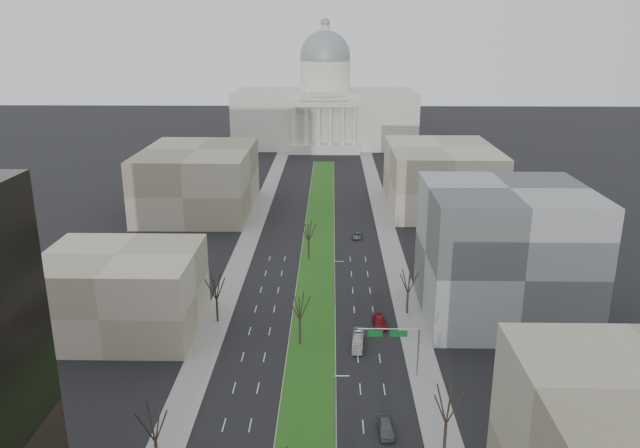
# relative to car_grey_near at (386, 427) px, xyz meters

# --- Properties ---
(ground) EXTENTS (600.00, 600.00, 0.00)m
(ground) POSITION_rel_car_grey_near_xyz_m (-10.36, 63.77, -0.85)
(ground) COLOR black
(ground) RESTS_ON ground
(median) EXTENTS (8.00, 222.03, 0.20)m
(median) POSITION_rel_car_grey_near_xyz_m (-10.36, 62.76, -0.75)
(median) COLOR #999993
(median) RESTS_ON ground
(sidewalk_left) EXTENTS (5.00, 330.00, 0.15)m
(sidewalk_left) POSITION_rel_car_grey_near_xyz_m (-27.86, 38.77, -0.77)
(sidewalk_left) COLOR gray
(sidewalk_left) RESTS_ON ground
(sidewalk_right) EXTENTS (5.00, 330.00, 0.15)m
(sidewalk_right) POSITION_rel_car_grey_near_xyz_m (7.14, 38.77, -0.77)
(sidewalk_right) COLOR gray
(sidewalk_right) RESTS_ON ground
(capitol) EXTENTS (80.00, 46.00, 55.00)m
(capitol) POSITION_rel_car_grey_near_xyz_m (-10.36, 213.35, 15.46)
(capitol) COLOR beige
(capitol) RESTS_ON ground
(building_beige_left) EXTENTS (26.00, 22.00, 14.00)m
(building_beige_left) POSITION_rel_car_grey_near_xyz_m (-43.36, 28.77, 6.15)
(building_beige_left) COLOR tan
(building_beige_left) RESTS_ON ground
(building_grey_right) EXTENTS (28.00, 26.00, 24.00)m
(building_grey_right) POSITION_rel_car_grey_near_xyz_m (23.64, 35.77, 11.15)
(building_grey_right) COLOR #595B5E
(building_grey_right) RESTS_ON ground
(building_far_left) EXTENTS (30.00, 40.00, 18.00)m
(building_far_left) POSITION_rel_car_grey_near_xyz_m (-45.36, 103.77, 8.15)
(building_far_left) COLOR gray
(building_far_left) RESTS_ON ground
(building_far_right) EXTENTS (30.00, 40.00, 18.00)m
(building_far_right) POSITION_rel_car_grey_near_xyz_m (24.64, 108.77, 8.15)
(building_far_right) COLOR tan
(building_far_right) RESTS_ON ground
(tree_left_mid) EXTENTS (5.40, 5.40, 9.72)m
(tree_left_mid) POSITION_rel_car_grey_near_xyz_m (-27.56, -8.23, 6.15)
(tree_left_mid) COLOR black
(tree_left_mid) RESTS_ON ground
(tree_left_far) EXTENTS (5.28, 5.28, 9.50)m
(tree_left_far) POSITION_rel_car_grey_near_xyz_m (-27.56, 31.77, 5.99)
(tree_left_far) COLOR black
(tree_left_far) RESTS_ON ground
(tree_right_mid) EXTENTS (5.52, 5.52, 9.94)m
(tree_right_mid) POSITION_rel_car_grey_near_xyz_m (6.84, -4.23, 6.31)
(tree_right_mid) COLOR black
(tree_right_mid) RESTS_ON ground
(tree_right_far) EXTENTS (5.04, 5.04, 9.07)m
(tree_right_far) POSITION_rel_car_grey_near_xyz_m (6.84, 35.77, 5.68)
(tree_right_far) COLOR black
(tree_right_far) RESTS_ON ground
(tree_median_b) EXTENTS (5.40, 5.40, 9.72)m
(tree_median_b) POSITION_rel_car_grey_near_xyz_m (-12.36, 23.77, 6.15)
(tree_median_b) COLOR black
(tree_median_b) RESTS_ON ground
(tree_median_c) EXTENTS (5.40, 5.40, 9.72)m
(tree_median_c) POSITION_rel_car_grey_near_xyz_m (-12.36, 63.77, 6.15)
(tree_median_c) COLOR black
(tree_median_c) RESTS_ON ground
(streetlamp_median_b) EXTENTS (1.90, 0.20, 9.16)m
(streetlamp_median_b) POSITION_rel_car_grey_near_xyz_m (-6.60, -1.23, 3.96)
(streetlamp_median_b) COLOR gray
(streetlamp_median_b) RESTS_ON ground
(streetlamp_median_c) EXTENTS (1.90, 0.20, 9.16)m
(streetlamp_median_c) POSITION_rel_car_grey_near_xyz_m (-6.60, 38.77, 3.96)
(streetlamp_median_c) COLOR gray
(streetlamp_median_c) RESTS_ON ground
(mast_arm_signs) EXTENTS (9.12, 0.24, 8.09)m
(mast_arm_signs) POSITION_rel_car_grey_near_xyz_m (3.13, 13.79, 5.26)
(mast_arm_signs) COLOR gray
(mast_arm_signs) RESTS_ON ground
(car_grey_near) EXTENTS (2.22, 5.07, 1.70)m
(car_grey_near) POSITION_rel_car_grey_near_xyz_m (0.00, 0.00, 0.00)
(car_grey_near) COLOR #4C4F54
(car_grey_near) RESTS_ON ground
(car_red) EXTENTS (2.58, 5.53, 1.56)m
(car_red) POSITION_rel_car_grey_near_xyz_m (1.39, 30.65, -0.07)
(car_red) COLOR maroon
(car_red) RESTS_ON ground
(car_grey_far) EXTENTS (2.59, 4.90, 1.31)m
(car_grey_far) POSITION_rel_car_grey_near_xyz_m (-0.75, 79.46, -0.19)
(car_grey_far) COLOR #53575B
(car_grey_far) RESTS_ON ground
(box_van) EXTENTS (2.25, 7.26, 1.99)m
(box_van) POSITION_rel_car_grey_near_xyz_m (-2.71, 23.20, 0.15)
(box_van) COLOR silver
(box_van) RESTS_ON ground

